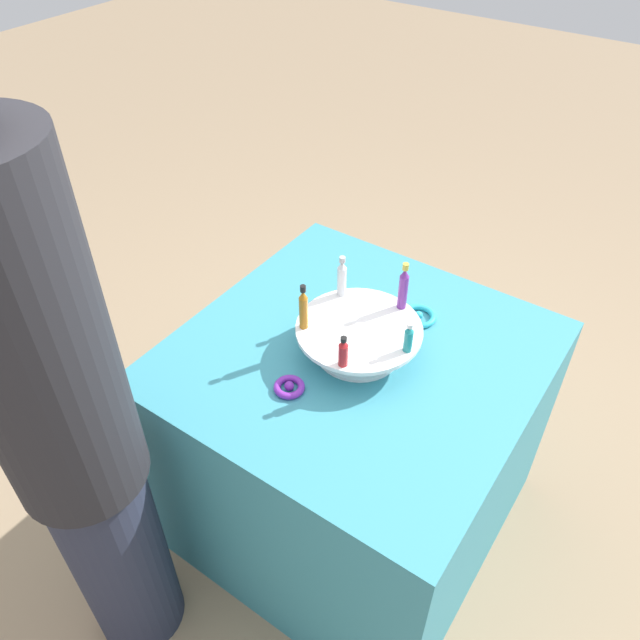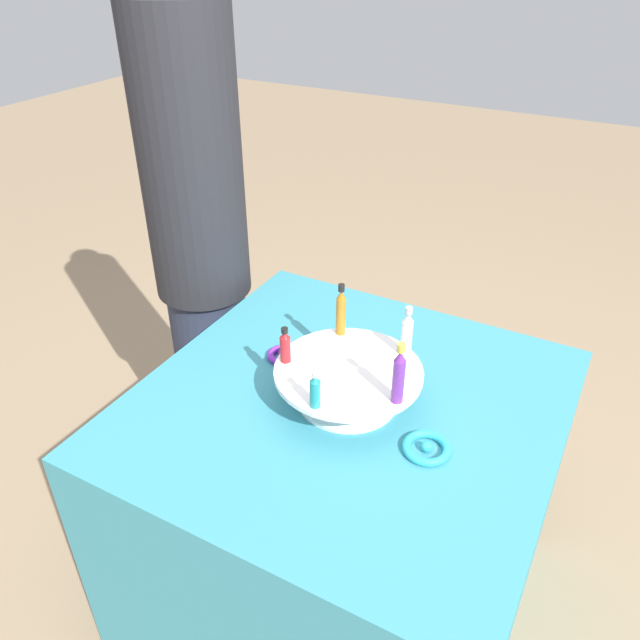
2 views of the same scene
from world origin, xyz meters
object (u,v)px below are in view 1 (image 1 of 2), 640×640
person_figure (70,432)px  bottle_teal (408,338)px  bottle_red (343,352)px  ribbon_bow_purple (289,387)px  display_stand (359,337)px  bottle_purple (403,288)px  bottle_clear (342,278)px  bottle_amber (303,309)px  ribbon_bow_teal (419,316)px

person_figure → bottle_teal: bearing=-9.4°
bottle_red → ribbon_bow_purple: bottle_red is taller
display_stand → person_figure: bearing=-26.2°
display_stand → bottle_purple: (-0.14, 0.05, 0.10)m
bottle_teal → bottle_purple: size_ratio=0.61×
bottle_purple → ribbon_bow_purple: bottle_purple is taller
bottle_purple → bottle_clear: bearing=-74.0°
bottle_teal → bottle_clear: bearing=-110.0°
bottle_amber → ribbon_bow_teal: 0.39m
bottle_purple → bottle_clear: size_ratio=1.14×
bottle_clear → bottle_amber: (0.17, -0.01, 0.00)m
person_figure → ribbon_bow_purple: bearing=-3.7°
bottle_red → bottle_amber: bearing=-110.0°
bottle_amber → ribbon_bow_teal: bearing=147.5°
ribbon_bow_teal → bottle_purple: bearing=-13.8°
ribbon_bow_teal → ribbon_bow_purple: bearing=-17.8°
ribbon_bow_purple → bottle_purple: bearing=161.3°
ribbon_bow_teal → person_figure: size_ratio=0.06×
bottle_teal → bottle_amber: bearing=-74.0°
bottle_clear → bottle_amber: bottle_amber is taller
bottle_clear → ribbon_bow_teal: bearing=124.7°
bottle_amber → ribbon_bow_teal: (-0.30, 0.19, -0.14)m
bottle_clear → person_figure: size_ratio=0.07×
bottle_purple → bottle_red: bottle_purple is taller
display_stand → bottle_clear: 0.17m
ribbon_bow_teal → bottle_teal: bearing=18.8°
bottle_teal → bottle_purple: bottle_purple is taller
display_stand → ribbon_bow_purple: (0.22, -0.07, -0.05)m
display_stand → bottle_clear: bearing=-128.0°
bottle_teal → bottle_clear: (-0.10, -0.26, 0.02)m
bottle_amber → bottle_red: 0.17m
bottle_teal → person_figure: 0.82m
bottle_clear → person_figure: person_figure is taller
bottle_clear → bottle_red: size_ratio=1.42×
bottle_teal → bottle_amber: size_ratio=0.65×
bottle_teal → ribbon_bow_teal: bottle_teal is taller
ribbon_bow_teal → display_stand: bearing=-17.8°
display_stand → bottle_amber: bottle_amber is taller
bottle_purple → bottle_red: (0.28, -0.01, -0.03)m
ribbon_bow_teal → bottle_clear: bearing=-55.3°
display_stand → ribbon_bow_teal: 0.24m
bottle_amber → bottle_teal: bearing=106.0°
bottle_clear → person_figure: (0.76, -0.21, -0.04)m
display_stand → bottle_teal: bearing=88.0°
bottle_teal → person_figure: person_figure is taller
bottle_clear → bottle_red: (0.23, 0.16, -0.02)m
display_stand → bottle_teal: 0.17m
bottle_red → ribbon_bow_purple: bearing=-54.7°
bottle_purple → bottle_red: 0.28m
display_stand → bottle_purple: 0.18m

